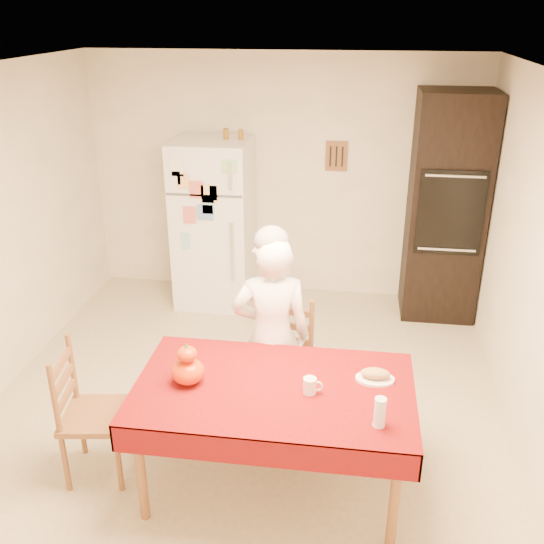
% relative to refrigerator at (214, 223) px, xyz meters
% --- Properties ---
extents(floor, '(4.50, 4.50, 0.00)m').
position_rel_refrigerator_xyz_m(floor, '(0.65, -1.88, -0.85)').
color(floor, tan).
rests_on(floor, ground).
extents(room_shell, '(4.02, 4.52, 2.51)m').
position_rel_refrigerator_xyz_m(room_shell, '(0.65, -1.88, 0.77)').
color(room_shell, '#F3E6CC').
rests_on(room_shell, ground).
extents(refrigerator, '(0.75, 0.74, 1.70)m').
position_rel_refrigerator_xyz_m(refrigerator, '(0.00, 0.00, 0.00)').
color(refrigerator, white).
rests_on(refrigerator, floor).
extents(oven_cabinet, '(0.70, 0.62, 2.20)m').
position_rel_refrigerator_xyz_m(oven_cabinet, '(2.28, 0.05, 0.25)').
color(oven_cabinet, black).
rests_on(oven_cabinet, floor).
extents(dining_table, '(1.70, 1.00, 0.76)m').
position_rel_refrigerator_xyz_m(dining_table, '(0.98, -2.65, -0.16)').
color(dining_table, brown).
rests_on(dining_table, floor).
extents(chair_far, '(0.48, 0.46, 0.95)m').
position_rel_refrigerator_xyz_m(chair_far, '(0.95, -1.90, -0.34)').
color(chair_far, brown).
rests_on(chair_far, floor).
extents(chair_left, '(0.46, 0.47, 0.95)m').
position_rel_refrigerator_xyz_m(chair_left, '(-0.24, -2.69, -0.34)').
color(chair_left, brown).
rests_on(chair_left, floor).
extents(seated_woman, '(0.61, 0.45, 1.52)m').
position_rel_refrigerator_xyz_m(seated_woman, '(0.88, -2.05, -0.09)').
color(seated_woman, white).
rests_on(seated_woman, floor).
extents(coffee_mug, '(0.08, 0.08, 0.10)m').
position_rel_refrigerator_xyz_m(coffee_mug, '(1.21, -2.68, -0.04)').
color(coffee_mug, white).
rests_on(coffee_mug, dining_table).
extents(pumpkin_lower, '(0.21, 0.21, 0.15)m').
position_rel_refrigerator_xyz_m(pumpkin_lower, '(0.46, -2.67, -0.01)').
color(pumpkin_lower, '#EC5405').
rests_on(pumpkin_lower, dining_table).
extents(pumpkin_upper, '(0.12, 0.12, 0.09)m').
position_rel_refrigerator_xyz_m(pumpkin_upper, '(0.46, -2.67, 0.11)').
color(pumpkin_upper, '#E83505').
rests_on(pumpkin_upper, pumpkin_lower).
extents(wine_glass, '(0.07, 0.07, 0.18)m').
position_rel_refrigerator_xyz_m(wine_glass, '(1.61, -2.93, -0.00)').
color(wine_glass, silver).
rests_on(wine_glass, dining_table).
extents(bread_plate, '(0.24, 0.24, 0.02)m').
position_rel_refrigerator_xyz_m(bread_plate, '(1.59, -2.49, -0.08)').
color(bread_plate, white).
rests_on(bread_plate, dining_table).
extents(bread_loaf, '(0.18, 0.10, 0.06)m').
position_rel_refrigerator_xyz_m(bread_loaf, '(1.59, -2.49, -0.04)').
color(bread_loaf, tan).
rests_on(bread_loaf, bread_plate).
extents(spice_jar_left, '(0.05, 0.05, 0.10)m').
position_rel_refrigerator_xyz_m(spice_jar_left, '(0.14, 0.05, 0.90)').
color(spice_jar_left, '#8E5E19').
rests_on(spice_jar_left, refrigerator).
extents(spice_jar_mid, '(0.05, 0.05, 0.10)m').
position_rel_refrigerator_xyz_m(spice_jar_mid, '(0.14, 0.05, 0.90)').
color(spice_jar_mid, '#915F1A').
rests_on(spice_jar_mid, refrigerator).
extents(spice_jar_right, '(0.05, 0.05, 0.10)m').
position_rel_refrigerator_xyz_m(spice_jar_right, '(0.29, 0.05, 0.90)').
color(spice_jar_right, '#8A5B19').
rests_on(spice_jar_right, refrigerator).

